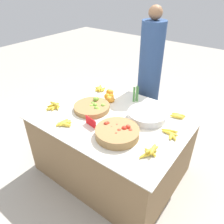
# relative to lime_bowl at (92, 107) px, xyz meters

# --- Properties ---
(ground_plane) EXTENTS (12.00, 12.00, 0.00)m
(ground_plane) POSITION_rel_lime_bowl_xyz_m (0.25, 0.02, -0.79)
(ground_plane) COLOR #ADA599
(market_table) EXTENTS (1.55, 1.16, 0.76)m
(market_table) POSITION_rel_lime_bowl_xyz_m (0.25, 0.02, -0.41)
(market_table) COLOR olive
(market_table) RESTS_ON ground_plane
(lime_bowl) EXTENTS (0.39, 0.39, 0.10)m
(lime_bowl) POSITION_rel_lime_bowl_xyz_m (0.00, 0.00, 0.00)
(lime_bowl) COLOR olive
(lime_bowl) RESTS_ON market_table
(tomato_basket) EXTENTS (0.40, 0.40, 0.11)m
(tomato_basket) POSITION_rel_lime_bowl_xyz_m (0.49, -0.21, 0.01)
(tomato_basket) COLOR olive
(tomato_basket) RESTS_ON market_table
(orange_pile) EXTENTS (0.15, 0.15, 0.11)m
(orange_pile) POSITION_rel_lime_bowl_xyz_m (0.01, 0.29, 0.02)
(orange_pile) COLOR orange
(orange_pile) RESTS_ON market_table
(metal_bowl) EXTENTS (0.39, 0.39, 0.07)m
(metal_bowl) POSITION_rel_lime_bowl_xyz_m (0.55, 0.20, 0.01)
(metal_bowl) COLOR silver
(metal_bowl) RESTS_ON market_table
(price_sign) EXTENTS (0.15, 0.03, 0.09)m
(price_sign) POSITION_rel_lime_bowl_xyz_m (0.19, -0.24, 0.02)
(price_sign) COLOR red
(price_sign) RESTS_ON market_table
(veg_bundle) EXTENTS (0.05, 0.07, 0.18)m
(veg_bundle) POSITION_rel_lime_bowl_xyz_m (0.28, 0.44, 0.06)
(veg_bundle) COLOR #4C8E42
(veg_bundle) RESTS_ON market_table
(banana_bunch_back_center) EXTENTS (0.13, 0.20, 0.06)m
(banana_bunch_back_center) POSITION_rel_lime_bowl_xyz_m (0.84, -0.24, 0.00)
(banana_bunch_back_center) COLOR gold
(banana_bunch_back_center) RESTS_ON market_table
(banana_bunch_middle_right) EXTENTS (0.16, 0.16, 0.03)m
(banana_bunch_middle_right) POSITION_rel_lime_bowl_xyz_m (-0.03, -0.38, -0.01)
(banana_bunch_middle_right) COLOR gold
(banana_bunch_middle_right) RESTS_ON market_table
(banana_bunch_front_right) EXTENTS (0.16, 0.19, 0.06)m
(banana_bunch_front_right) POSITION_rel_lime_bowl_xyz_m (-0.35, -0.23, -0.01)
(banana_bunch_front_right) COLOR gold
(banana_bunch_front_right) RESTS_ON market_table
(banana_bunch_middle_left) EXTENTS (0.19, 0.17, 0.03)m
(banana_bunch_middle_left) POSITION_rel_lime_bowl_xyz_m (0.86, 0.09, -0.01)
(banana_bunch_middle_left) COLOR gold
(banana_bunch_middle_left) RESTS_ON market_table
(banana_bunch_front_left) EXTENTS (0.16, 0.16, 0.05)m
(banana_bunch_front_left) POSITION_rel_lime_bowl_xyz_m (-0.23, 0.40, -0.01)
(banana_bunch_front_left) COLOR gold
(banana_bunch_front_left) RESTS_ON market_table
(banana_bunch_front_center) EXTENTS (0.15, 0.12, 0.04)m
(banana_bunch_front_center) POSITION_rel_lime_bowl_xyz_m (0.80, 0.41, -0.01)
(banana_bunch_front_center) COLOR gold
(banana_bunch_front_center) RESTS_ON market_table
(vendor_person) EXTENTS (0.28, 0.28, 1.73)m
(vendor_person) POSITION_rel_lime_bowl_xyz_m (0.22, 0.84, 0.02)
(vendor_person) COLOR navy
(vendor_person) RESTS_ON ground_plane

